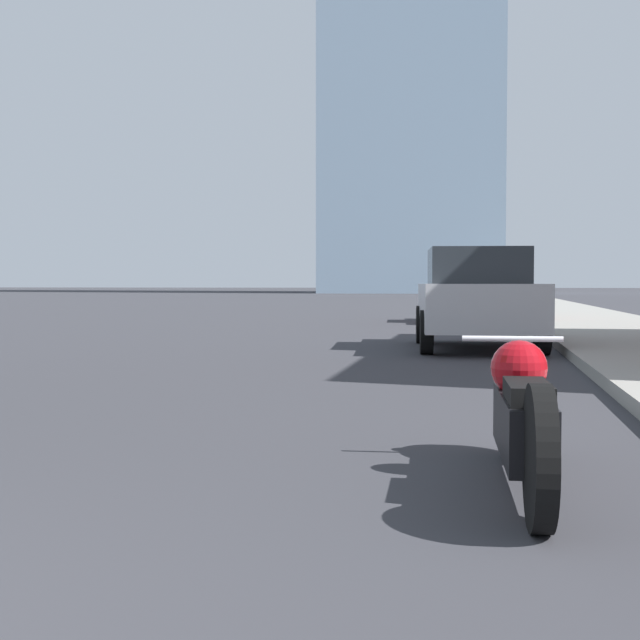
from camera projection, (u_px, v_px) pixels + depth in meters
The scene contains 4 objects.
sidewalk at pixel (546, 306), 40.13m from camera, with size 3.44×240.00×0.15m.
motorcycle at pixel (522, 415), 4.87m from camera, with size 0.62×2.36×0.80m.
parked_car_silver at pixel (477, 298), 15.13m from camera, with size 2.28×4.30×1.71m.
parked_car_red at pixel (475, 292), 25.34m from camera, with size 2.24×4.41×1.75m.
Camera 1 is at (3.08, -1.29, 1.12)m, focal length 50.00 mm.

